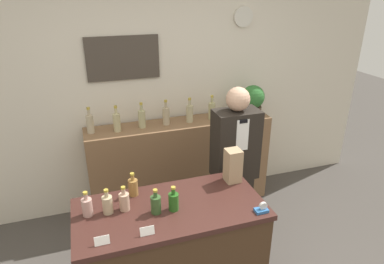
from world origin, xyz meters
TOP-DOWN VIEW (x-y plane):
  - back_wall at (-0.00, 2.00)m, footprint 5.20×0.09m
  - back_shelf at (0.18, 1.75)m, footprint 1.98×0.37m
  - display_counter at (-0.28, 0.46)m, footprint 1.32×0.64m
  - shopkeeper at (0.47, 1.01)m, footprint 0.40×0.25m
  - potted_plant at (1.01, 1.73)m, footprint 0.25×0.25m
  - paper_bag at (0.28, 0.64)m, footprint 0.12×0.12m
  - tape_dispenser at (0.30, 0.21)m, footprint 0.09×0.06m
  - price_card_left at (-0.76, 0.22)m, footprint 0.09×0.02m
  - price_card_right at (-0.49, 0.22)m, footprint 0.09×0.02m
  - counter_bottle_0 at (-0.82, 0.54)m, footprint 0.07×0.07m
  - counter_bottle_1 at (-0.69, 0.53)m, footprint 0.07×0.07m
  - counter_bottle_2 at (-0.58, 0.53)m, footprint 0.07×0.07m
  - counter_bottle_3 at (-0.50, 0.69)m, footprint 0.07×0.07m
  - counter_bottle_4 at (-0.38, 0.43)m, footprint 0.07×0.07m
  - counter_bottle_5 at (-0.26, 0.42)m, footprint 0.07×0.07m
  - shelf_bottle_0 at (-0.73, 1.77)m, footprint 0.07×0.07m
  - shelf_bottle_1 at (-0.48, 1.74)m, footprint 0.07×0.07m
  - shelf_bottle_2 at (-0.22, 1.76)m, footprint 0.07×0.07m
  - shelf_bottle_3 at (0.03, 1.76)m, footprint 0.07×0.07m
  - shelf_bottle_4 at (0.28, 1.75)m, footprint 0.07×0.07m
  - shelf_bottle_5 at (0.53, 1.76)m, footprint 0.07×0.07m
  - shelf_bottle_6 at (0.79, 1.75)m, footprint 0.07×0.07m

SIDE VIEW (x-z plane):
  - display_counter at x=-0.28m, z-range 0.00..0.93m
  - back_shelf at x=0.18m, z-range 0.00..1.01m
  - shopkeeper at x=0.47m, z-range 0.00..1.57m
  - tape_dispenser at x=0.30m, z-range 0.91..0.99m
  - price_card_left at x=-0.76m, z-range 0.93..0.98m
  - price_card_right at x=-0.49m, z-range 0.93..0.98m
  - counter_bottle_0 at x=-0.82m, z-range 0.91..1.09m
  - counter_bottle_1 at x=-0.69m, z-range 0.91..1.09m
  - counter_bottle_2 at x=-0.58m, z-range 0.91..1.09m
  - counter_bottle_3 at x=-0.50m, z-range 0.91..1.09m
  - counter_bottle_4 at x=-0.38m, z-range 0.91..1.09m
  - counter_bottle_5 at x=-0.26m, z-range 0.91..1.09m
  - paper_bag at x=0.28m, z-range 0.93..1.20m
  - shelf_bottle_0 at x=-0.73m, z-range 0.97..1.24m
  - shelf_bottle_1 at x=-0.48m, z-range 0.97..1.24m
  - shelf_bottle_2 at x=-0.22m, z-range 0.97..1.24m
  - shelf_bottle_3 at x=0.03m, z-range 0.97..1.24m
  - shelf_bottle_4 at x=0.28m, z-range 0.97..1.24m
  - shelf_bottle_5 at x=0.53m, z-range 0.97..1.24m
  - shelf_bottle_6 at x=0.79m, z-range 0.97..1.24m
  - potted_plant at x=1.01m, z-range 1.02..1.35m
  - back_wall at x=0.00m, z-range 0.00..2.70m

